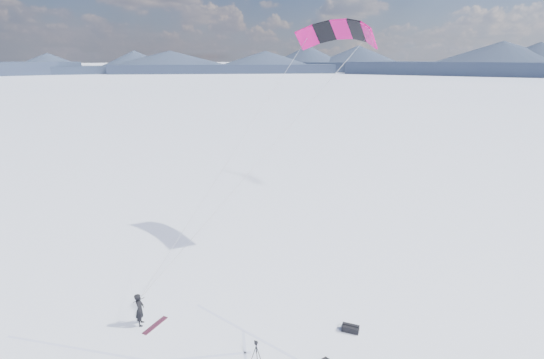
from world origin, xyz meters
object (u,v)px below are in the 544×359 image
snowkiter (142,324)px  tripod (256,352)px  snowboard (155,325)px  gear_bag_b (350,328)px

snowkiter → tripod: bearing=-124.5°
snowkiter → snowboard: size_ratio=1.14×
tripod → gear_bag_b: (4.78, -0.03, -0.70)m
snowkiter → gear_bag_b: (8.22, -5.15, 0.15)m
gear_bag_b → snowkiter: bearing=-162.8°
snowboard → gear_bag_b: bearing=-64.5°
tripod → gear_bag_b: bearing=-17.3°
snowboard → tripod: tripod is taller
snowboard → gear_bag_b: (7.68, -4.73, 0.13)m
snowboard → tripod: 5.58m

